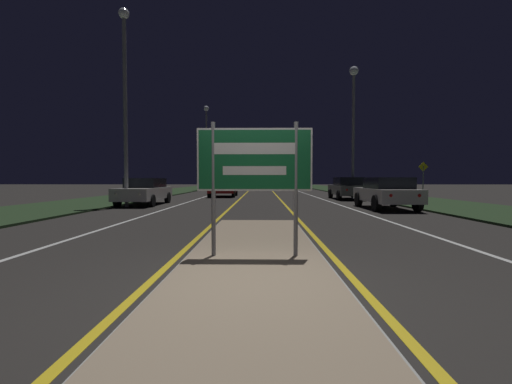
{
  "coord_description": "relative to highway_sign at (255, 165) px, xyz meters",
  "views": [
    {
      "loc": [
        0.11,
        -4.23,
        1.36
      ],
      "look_at": [
        0.0,
        2.86,
        1.09
      ],
      "focal_mm": 24.0,
      "sensor_mm": 36.0,
      "label": 1
    }
  ],
  "objects": [
    {
      "name": "ground_plane",
      "position": [
        0.0,
        -1.35,
        -1.59
      ],
      "size": [
        160.0,
        160.0,
        0.0
      ],
      "primitive_type": "plane",
      "color": "#282623"
    },
    {
      "name": "median_island",
      "position": [
        0.0,
        0.0,
        -1.55
      ],
      "size": [
        2.33,
        9.79,
        0.1
      ],
      "color": "#999993",
      "rests_on": "ground_plane"
    },
    {
      "name": "verge_left",
      "position": [
        -9.5,
        18.65,
        -1.55
      ],
      "size": [
        5.0,
        100.0,
        0.08
      ],
      "color": "#23381E",
      "rests_on": "ground_plane"
    },
    {
      "name": "verge_right",
      "position": [
        9.5,
        18.65,
        -1.55
      ],
      "size": [
        5.0,
        100.0,
        0.08
      ],
      "color": "#23381E",
      "rests_on": "ground_plane"
    },
    {
      "name": "centre_line_yellow_left",
      "position": [
        -1.36,
        23.65,
        -1.59
      ],
      "size": [
        0.12,
        70.0,
        0.01
      ],
      "color": "gold",
      "rests_on": "ground_plane"
    },
    {
      "name": "centre_line_yellow_right",
      "position": [
        1.36,
        23.65,
        -1.59
      ],
      "size": [
        0.12,
        70.0,
        0.01
      ],
      "color": "gold",
      "rests_on": "ground_plane"
    },
    {
      "name": "lane_line_white_left",
      "position": [
        -4.2,
        23.65,
        -1.59
      ],
      "size": [
        0.12,
        70.0,
        0.01
      ],
      "color": "silver",
      "rests_on": "ground_plane"
    },
    {
      "name": "lane_line_white_right",
      "position": [
        4.2,
        23.65,
        -1.59
      ],
      "size": [
        0.12,
        70.0,
        0.01
      ],
      "color": "silver",
      "rests_on": "ground_plane"
    },
    {
      "name": "edge_line_white_left",
      "position": [
        -7.2,
        23.65,
        -1.59
      ],
      "size": [
        0.1,
        70.0,
        0.01
      ],
      "color": "silver",
      "rests_on": "ground_plane"
    },
    {
      "name": "edge_line_white_right",
      "position": [
        7.2,
        23.65,
        -1.59
      ],
      "size": [
        0.1,
        70.0,
        0.01
      ],
      "color": "silver",
      "rests_on": "ground_plane"
    },
    {
      "name": "highway_sign",
      "position": [
        0.0,
        0.0,
        0.0
      ],
      "size": [
        1.88,
        0.07,
        2.19
      ],
      "color": "gray",
      "rests_on": "median_island"
    },
    {
      "name": "streetlight_left_near",
      "position": [
        -6.36,
        10.68,
        4.27
      ],
      "size": [
        0.5,
        0.5,
        9.38
      ],
      "color": "gray",
      "rests_on": "ground_plane"
    },
    {
      "name": "streetlight_left_far",
      "position": [
        -6.34,
        34.55,
        5.14
      ],
      "size": [
        0.6,
        0.6,
        9.9
      ],
      "color": "gray",
      "rests_on": "ground_plane"
    },
    {
      "name": "streetlight_right_near",
      "position": [
        6.28,
        17.59,
        4.52
      ],
      "size": [
        0.6,
        0.6,
        8.86
      ],
      "color": "gray",
      "rests_on": "ground_plane"
    },
    {
      "name": "car_receding_0",
      "position": [
        5.75,
        9.91,
        -0.83
      ],
      "size": [
        1.93,
        4.27,
        1.43
      ],
      "color": "silver",
      "rests_on": "ground_plane"
    },
    {
      "name": "car_receding_1",
      "position": [
        5.86,
        17.31,
        -0.83
      ],
      "size": [
        1.91,
        4.28,
        1.47
      ],
      "color": "#4C514C",
      "rests_on": "ground_plane"
    },
    {
      "name": "car_approaching_0",
      "position": [
        -6.03,
        12.29,
        -0.86
      ],
      "size": [
        1.9,
        4.54,
        1.4
      ],
      "color": "silver",
      "rests_on": "ground_plane"
    },
    {
      "name": "car_approaching_1",
      "position": [
        -2.82,
        20.66,
        -0.84
      ],
      "size": [
        1.99,
        4.17,
        1.4
      ],
      "color": "maroon",
      "rests_on": "ground_plane"
    },
    {
      "name": "warning_sign",
      "position": [
        10.18,
        15.85,
        -0.1
      ],
      "size": [
        0.6,
        0.06,
        2.34
      ],
      "color": "gray",
      "rests_on": "verge_right"
    }
  ]
}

